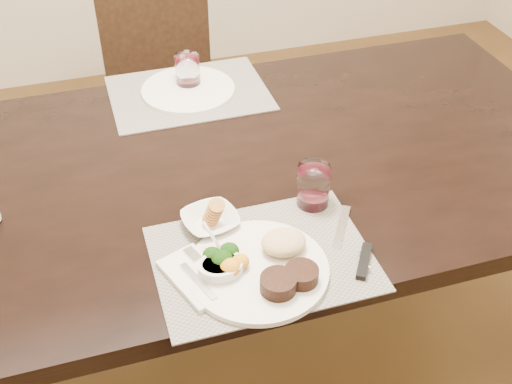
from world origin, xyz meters
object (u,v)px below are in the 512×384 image
object	(u,v)px
steak_knife	(358,252)
cracker_bowl	(210,220)
dinner_plate	(265,266)
wine_glass_near	(313,187)
chair_far	(164,79)
far_plate	(188,90)

from	to	relation	value
steak_knife	cracker_bowl	bearing A→B (deg)	179.73
steak_knife	cracker_bowl	distance (m)	0.33
dinner_plate	wine_glass_near	size ratio (longest dim) A/B	2.81
steak_knife	chair_far	bearing A→B (deg)	130.77
steak_knife	far_plate	bearing A→B (deg)	136.85
wine_glass_near	far_plate	size ratio (longest dim) A/B	0.38
chair_far	wine_glass_near	xyz separation A→B (m)	(0.16, -1.15, 0.30)
chair_far	cracker_bowl	bearing A→B (deg)	-94.38
dinner_plate	far_plate	xyz separation A→B (m)	(0.01, 0.77, -0.01)
steak_knife	wine_glass_near	size ratio (longest dim) A/B	2.23
cracker_bowl	wine_glass_near	distance (m)	0.25
dinner_plate	cracker_bowl	bearing A→B (deg)	108.29
chair_far	dinner_plate	bearing A→B (deg)	-90.66
steak_knife	wine_glass_near	world-z (taller)	wine_glass_near
steak_knife	far_plate	xyz separation A→B (m)	(-0.20, 0.78, 0.00)
dinner_plate	cracker_bowl	world-z (taller)	cracker_bowl
dinner_plate	cracker_bowl	distance (m)	0.19
dinner_plate	far_plate	size ratio (longest dim) A/B	1.07
steak_knife	cracker_bowl	size ratio (longest dim) A/B	1.63
chair_far	far_plate	bearing A→B (deg)	-90.72
cracker_bowl	wine_glass_near	bearing A→B (deg)	1.99
dinner_plate	cracker_bowl	xyz separation A→B (m)	(-0.07, 0.17, 0.00)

